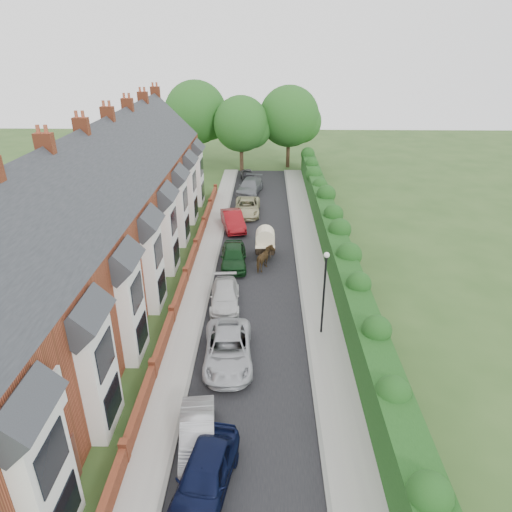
{
  "coord_description": "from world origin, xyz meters",
  "views": [
    {
      "loc": [
        0.15,
        -17.86,
        15.3
      ],
      "look_at": [
        -0.47,
        9.69,
        2.2
      ],
      "focal_mm": 32.0,
      "sensor_mm": 36.0,
      "label": 1
    }
  ],
  "objects_px": {
    "car_red": "(233,220)",
    "horse": "(265,259)",
    "car_green": "(233,256)",
    "car_grey": "(250,187)",
    "car_silver_a": "(198,435)",
    "car_white": "(225,296)",
    "car_black": "(248,175)",
    "horse_cart": "(265,240)",
    "lamppost": "(325,283)",
    "car_navy": "(205,475)",
    "car_beige": "(247,207)",
    "car_silver_b": "(228,349)"
  },
  "relations": [
    {
      "from": "car_black",
      "to": "horse_cart",
      "type": "xyz_separation_m",
      "value": [
        2.18,
        -21.16,
        0.76
      ]
    },
    {
      "from": "car_white",
      "to": "car_beige",
      "type": "relative_size",
      "value": 0.86
    },
    {
      "from": "car_red",
      "to": "horse_cart",
      "type": "distance_m",
      "value": 6.54
    },
    {
      "from": "car_red",
      "to": "car_grey",
      "type": "distance_m",
      "value": 10.33
    },
    {
      "from": "car_white",
      "to": "car_black",
      "type": "relative_size",
      "value": 1.18
    },
    {
      "from": "car_white",
      "to": "horse",
      "type": "height_order",
      "value": "horse"
    },
    {
      "from": "car_navy",
      "to": "car_beige",
      "type": "bearing_deg",
      "value": 99.03
    },
    {
      "from": "car_navy",
      "to": "car_red",
      "type": "xyz_separation_m",
      "value": [
        -0.76,
        26.24,
        -0.01
      ]
    },
    {
      "from": "car_navy",
      "to": "horse_cart",
      "type": "bearing_deg",
      "value": 93.72
    },
    {
      "from": "car_green",
      "to": "car_grey",
      "type": "relative_size",
      "value": 0.84
    },
    {
      "from": "car_white",
      "to": "car_green",
      "type": "xyz_separation_m",
      "value": [
        0.18,
        5.6,
        0.14
      ]
    },
    {
      "from": "lamppost",
      "to": "car_silver_b",
      "type": "distance_m",
      "value": 6.3
    },
    {
      "from": "car_navy",
      "to": "car_silver_a",
      "type": "xyz_separation_m",
      "value": [
        -0.56,
        2.0,
        -0.13
      ]
    },
    {
      "from": "lamppost",
      "to": "car_green",
      "type": "relative_size",
      "value": 1.11
    },
    {
      "from": "car_red",
      "to": "car_grey",
      "type": "xyz_separation_m",
      "value": [
        1.16,
        10.26,
        0.02
      ]
    },
    {
      "from": "horse",
      "to": "horse_cart",
      "type": "xyz_separation_m",
      "value": [
        -0.0,
        2.18,
        0.55
      ]
    },
    {
      "from": "car_green",
      "to": "car_white",
      "type": "bearing_deg",
      "value": -95.24
    },
    {
      "from": "car_red",
      "to": "horse",
      "type": "height_order",
      "value": "horse"
    },
    {
      "from": "lamppost",
      "to": "horse_cart",
      "type": "height_order",
      "value": "lamppost"
    },
    {
      "from": "lamppost",
      "to": "car_beige",
      "type": "distance_m",
      "value": 20.6
    },
    {
      "from": "car_silver_a",
      "to": "car_red",
      "type": "bearing_deg",
      "value": 83.78
    },
    {
      "from": "car_silver_a",
      "to": "car_silver_b",
      "type": "height_order",
      "value": "car_silver_b"
    },
    {
      "from": "car_green",
      "to": "car_red",
      "type": "distance_m",
      "value": 7.46
    },
    {
      "from": "car_white",
      "to": "car_navy",
      "type": "bearing_deg",
      "value": -92.02
    },
    {
      "from": "car_silver_a",
      "to": "car_grey",
      "type": "bearing_deg",
      "value": 81.71
    },
    {
      "from": "car_navy",
      "to": "car_silver_b",
      "type": "bearing_deg",
      "value": 97.73
    },
    {
      "from": "car_red",
      "to": "horse",
      "type": "distance_m",
      "value": 8.52
    },
    {
      "from": "car_navy",
      "to": "car_silver_b",
      "type": "distance_m",
      "value": 7.6
    },
    {
      "from": "car_green",
      "to": "car_grey",
      "type": "bearing_deg",
      "value": 84.59
    },
    {
      "from": "lamppost",
      "to": "car_navy",
      "type": "height_order",
      "value": "lamppost"
    },
    {
      "from": "lamppost",
      "to": "car_black",
      "type": "height_order",
      "value": "lamppost"
    },
    {
      "from": "car_grey",
      "to": "horse",
      "type": "height_order",
      "value": "horse"
    },
    {
      "from": "car_grey",
      "to": "car_black",
      "type": "distance_m",
      "value": 5.08
    },
    {
      "from": "car_black",
      "to": "horse_cart",
      "type": "bearing_deg",
      "value": -92.54
    },
    {
      "from": "car_silver_a",
      "to": "car_white",
      "type": "relative_size",
      "value": 0.9
    },
    {
      "from": "car_green",
      "to": "car_black",
      "type": "xyz_separation_m",
      "value": [
        0.16,
        22.76,
        -0.15
      ]
    },
    {
      "from": "car_silver_b",
      "to": "car_silver_a",
      "type": "bearing_deg",
      "value": -101.97
    },
    {
      "from": "car_silver_b",
      "to": "car_beige",
      "type": "height_order",
      "value": "car_silver_b"
    },
    {
      "from": "car_silver_b",
      "to": "car_beige",
      "type": "distance_m",
      "value": 22.4
    },
    {
      "from": "car_silver_a",
      "to": "car_green",
      "type": "height_order",
      "value": "car_green"
    },
    {
      "from": "car_navy",
      "to": "car_red",
      "type": "distance_m",
      "value": 26.25
    },
    {
      "from": "car_navy",
      "to": "horse",
      "type": "xyz_separation_m",
      "value": [
        2.13,
        18.22,
        0.06
      ]
    },
    {
      "from": "lamppost",
      "to": "car_silver_a",
      "type": "bearing_deg",
      "value": -126.0
    },
    {
      "from": "horse",
      "to": "car_silver_b",
      "type": "bearing_deg",
      "value": 100.54
    },
    {
      "from": "lamppost",
      "to": "car_silver_b",
      "type": "relative_size",
      "value": 0.97
    },
    {
      "from": "car_silver_a",
      "to": "car_red",
      "type": "relative_size",
      "value": 0.84
    },
    {
      "from": "car_navy",
      "to": "car_green",
      "type": "distance_m",
      "value": 18.8
    },
    {
      "from": "car_red",
      "to": "horse",
      "type": "bearing_deg",
      "value": -83.47
    },
    {
      "from": "car_black",
      "to": "horse",
      "type": "relative_size",
      "value": 1.87
    },
    {
      "from": "car_beige",
      "to": "car_grey",
      "type": "xyz_separation_m",
      "value": [
        0.05,
        6.5,
        0.08
      ]
    }
  ]
}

